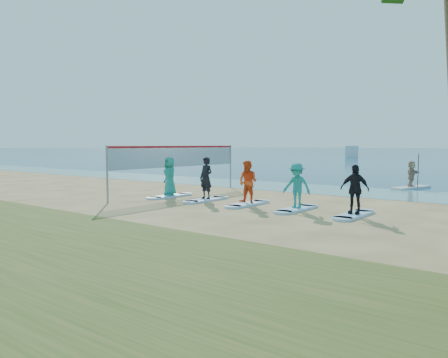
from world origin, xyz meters
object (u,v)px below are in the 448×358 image
Objects in this scene: boat_offshore_a at (352,157)px; student_1 at (206,178)px; surfboard_0 at (170,196)px; surfboard_2 at (248,204)px; volleyball_net at (179,157)px; paddleboard at (411,188)px; paddleboarder at (412,174)px; student_0 at (170,176)px; student_2 at (248,182)px; student_3 at (297,186)px; surfboard_3 at (296,209)px; student_4 at (355,189)px; surfboard_1 at (206,200)px; surfboard_4 at (354,215)px.

student_1 is (21.98, -72.21, 1.03)m from boat_offshore_a.
surfboard_0 is 1.00× the size of surfboard_2.
volleyball_net is 1.10× the size of boat_offshore_a.
boat_offshore_a is (-27.76, 60.77, -0.06)m from paddleboard.
paddleboarder is 12.82m from student_1.
student_0 is 1.04× the size of student_2.
student_3 is at bearing -0.09° from student_2.
surfboard_3 is (4.59, 0.00, -0.99)m from student_1.
surfboard_2 is at bearing -90.13° from paddleboard.
surfboard_3 is (26.57, -72.21, 0.04)m from boat_offshore_a.
surfboard_0 is at bearing -64.54° from volleyball_net.
paddleboarder is at bearing 49.73° from volleyball_net.
volleyball_net reaches higher than surfboard_3.
student_4 is at bearing -67.66° from paddleboard.
surfboard_1 is 1.24× the size of student_2.
student_0 is 1.06× the size of student_4.
student_0 reaches higher than student_3.
volleyball_net reaches higher than surfboard_1.
student_0 is 4.59m from student_2.
surfboard_0 is 1.19× the size of student_0.
surfboard_0 is 1.00× the size of surfboard_4.
paddleboarder is 12.84m from surfboard_1.
volleyball_net is 4.13× the size of surfboard_2.
student_3 is at bearing -79.12° from paddleboard.
student_3 is (-1.19, -11.44, 0.90)m from paddleboard.
surfboard_1 is at bearing 180.00° from surfboard_3.
student_0 is at bearing 180.00° from surfboard_4.
boat_offshore_a is 3.75× the size of surfboard_2.
student_2 reaches higher than surfboard_2.
surfboard_0 is at bearing 180.00° from surfboard_1.
student_2 is at bearing 180.00° from surfboard_3.
surfboard_1 is 1.00× the size of surfboard_4.
student_4 is (6.88, 0.00, 0.92)m from surfboard_1.
paddleboard is at bearing 63.19° from surfboard_1.
student_1 is at bearing 176.07° from student_3.
student_3 is at bearing 180.00° from surfboard_4.
volleyball_net is at bearing 157.03° from surfboard_1.
boat_offshore_a is at bearing 111.65° from student_1.
paddleboard is 12.81m from surfboard_1.
boat_offshore_a reaches higher than surfboard_0.
volleyball_net is 3.63m from surfboard_1.
student_4 reaches higher than surfboard_4.
surfboard_4 is 0.92m from student_4.
student_2 is at bearing 180.00° from surfboard_4.
surfboard_3 is (7.46, -1.22, -1.86)m from volleyball_net.
paddleboard is at bearing 72.96° from student_2.
paddleboard reaches higher than surfboard_2.
student_3 reaches higher than surfboard_0.
volleyball_net is 4.93× the size of student_0.
boat_offshore_a is (-19.10, 70.99, -1.90)m from volleyball_net.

